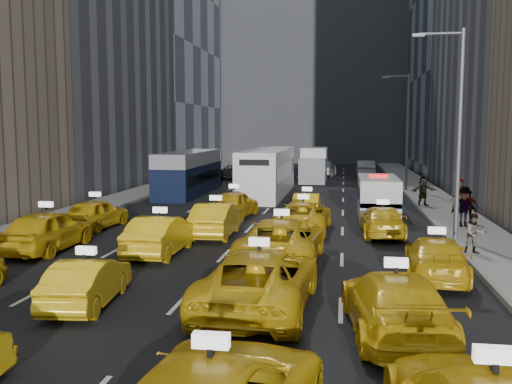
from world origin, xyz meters
TOP-DOWN VIEW (x-y plane):
  - ground at (0.00, 0.00)m, footprint 160.00×160.00m
  - sidewalk_west at (-10.50, 25.00)m, footprint 3.00×90.00m
  - sidewalk_east at (10.50, 25.00)m, footprint 3.00×90.00m
  - curb_west at (-9.05, 25.00)m, footprint 0.15×90.00m
  - curb_east at (9.05, 25.00)m, footprint 0.15×90.00m
  - building_backdrop at (0.00, 72.00)m, footprint 30.00×12.00m
  - streetlight_near at (9.18, 12.00)m, footprint 2.15×0.22m
  - streetlight_far at (9.18, 32.00)m, footprint 2.15×0.22m
  - taxi_5 at (-2.47, 1.38)m, footprint 1.78×4.13m
  - taxi_6 at (2.31, 1.67)m, footprint 2.98×6.05m
  - taxi_7 at (5.77, 0.29)m, footprint 2.69×5.50m
  - taxi_8 at (-7.14, 7.71)m, footprint 2.05×4.92m
  - taxi_9 at (-2.49, 7.86)m, footprint 1.67×4.64m
  - taxi_10 at (2.34, 6.99)m, footprint 2.93×6.07m
  - taxi_11 at (7.53, 5.76)m, footprint 2.29×4.85m
  - taxi_12 at (-7.43, 12.84)m, footprint 2.17×4.49m
  - taxi_13 at (-1.20, 11.89)m, footprint 1.71×4.68m
  - taxi_14 at (2.65, 13.69)m, footprint 2.60×5.28m
  - taxi_15 at (6.30, 13.12)m, footprint 1.95×4.65m
  - taxi_16 at (-1.38, 17.18)m, footprint 2.36×4.68m
  - taxi_17 at (2.53, 18.20)m, footprint 1.42×4.03m
  - nypd_van at (6.42, 18.89)m, footprint 2.77×5.70m
  - double_decker at (-6.80, 27.72)m, footprint 3.62×10.96m
  - city_bus at (-1.00, 28.24)m, footprint 3.13×13.07m
  - box_truck at (1.77, 39.49)m, footprint 2.43×6.78m
  - misc_car_0 at (7.16, 28.77)m, footprint 1.87×4.32m
  - misc_car_1 at (-5.89, 40.47)m, footprint 2.42×5.01m
  - misc_car_2 at (2.50, 44.85)m, footprint 2.61×5.76m
  - misc_car_3 at (-2.22, 42.08)m, footprint 2.46×5.02m
  - misc_car_4 at (6.68, 45.59)m, footprint 1.84×5.00m
  - pedestrian_1 at (9.45, 9.13)m, footprint 0.80×0.53m
  - pedestrian_2 at (10.29, 15.30)m, footprint 1.29×0.64m
  - pedestrian_3 at (10.70, 16.44)m, footprint 1.03×0.65m
  - pedestrian_4 at (11.15, 21.12)m, footprint 0.98×0.65m
  - pedestrian_5 at (9.36, 22.81)m, footprint 1.73×1.04m

SIDE VIEW (x-z plane):
  - ground at x=0.00m, z-range 0.00..0.00m
  - sidewalk_west at x=-10.50m, z-range 0.00..0.15m
  - sidewalk_east at x=10.50m, z-range 0.00..0.15m
  - curb_west at x=-9.05m, z-range 0.00..0.18m
  - curb_east at x=9.05m, z-range 0.00..0.18m
  - taxi_5 at x=-2.47m, z-range 0.00..1.32m
  - taxi_17 at x=2.53m, z-range 0.00..1.33m
  - taxi_15 at x=6.30m, z-range 0.00..1.34m
  - taxi_11 at x=7.53m, z-range 0.00..1.37m
  - misc_car_1 at x=-5.89m, z-range 0.00..1.37m
  - misc_car_0 at x=7.16m, z-range 0.00..1.38m
  - taxi_14 at x=2.65m, z-range 0.00..1.44m
  - taxi_12 at x=-7.43m, z-range 0.00..1.48m
  - taxi_9 at x=-2.49m, z-range 0.00..1.52m
  - taxi_16 at x=-1.38m, z-range 0.00..1.53m
  - taxi_13 at x=-1.20m, z-range 0.00..1.53m
  - taxi_7 at x=5.77m, z-range 0.00..1.54m
  - misc_car_4 at x=6.68m, z-range 0.00..1.63m
  - misc_car_2 at x=2.50m, z-range 0.00..1.63m
  - misc_car_3 at x=-2.22m, z-range 0.00..1.65m
  - taxi_6 at x=2.31m, z-range 0.00..1.65m
  - taxi_10 at x=2.34m, z-range 0.00..1.67m
  - taxi_8 at x=-7.14m, z-range 0.00..1.67m
  - pedestrian_1 at x=9.45m, z-range 0.15..1.67m
  - pedestrian_3 at x=10.70m, z-range 0.15..1.79m
  - pedestrian_5 at x=9.36m, z-range 0.15..1.95m
  - nypd_van at x=6.42m, z-range -0.11..2.24m
  - pedestrian_4 at x=11.15m, z-range 0.15..2.01m
  - pedestrian_2 at x=10.29m, z-range 0.15..2.08m
  - box_truck at x=1.77m, z-range -0.03..3.05m
  - double_decker at x=-6.80m, z-range -0.02..3.11m
  - city_bus at x=-1.00m, z-range -0.01..3.34m
  - streetlight_near at x=9.18m, z-range 0.42..9.42m
  - streetlight_far at x=9.18m, z-range 0.42..9.42m
  - building_backdrop at x=0.00m, z-range 0.00..40.00m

